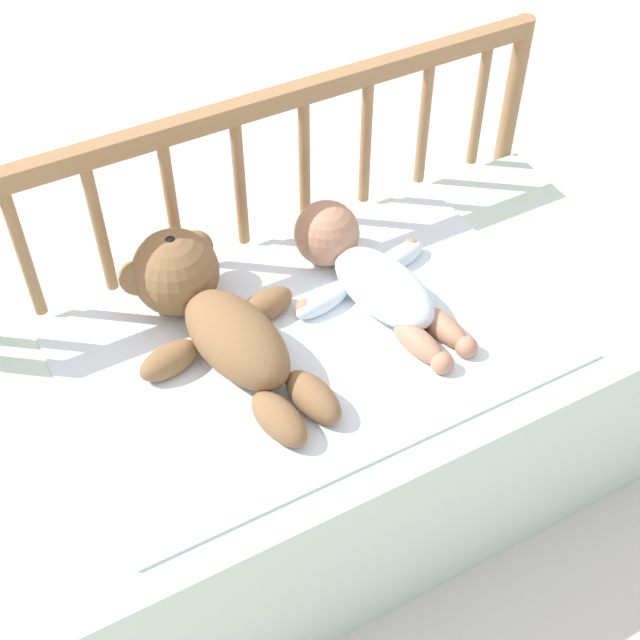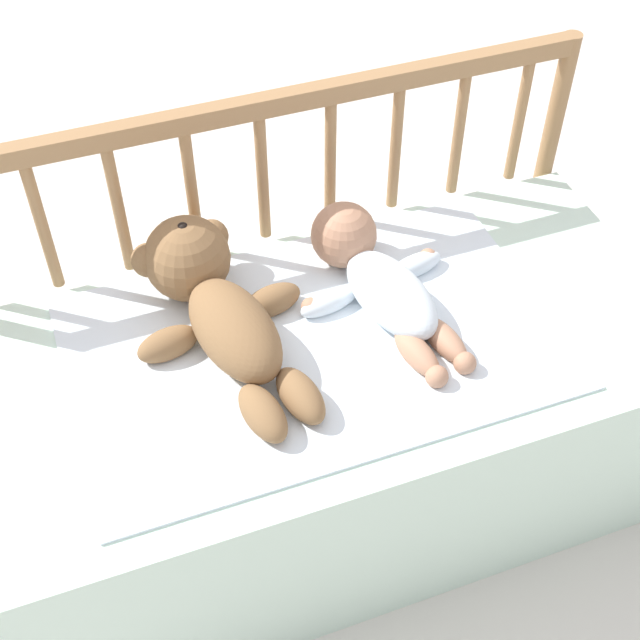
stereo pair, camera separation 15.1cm
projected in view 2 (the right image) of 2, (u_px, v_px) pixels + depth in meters
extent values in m
plane|color=silver|center=(322.00, 488.00, 1.86)|extent=(12.00, 12.00, 0.00)
cube|color=silver|center=(322.00, 425.00, 1.70)|extent=(1.28, 0.60, 0.44)
cylinder|color=#997047|center=(538.00, 192.00, 1.95)|extent=(0.04, 0.04, 0.75)
cube|color=#997047|center=(258.00, 106.00, 1.54)|extent=(1.25, 0.03, 0.04)
cylinder|color=#997047|center=(43.00, 227.00, 1.56)|extent=(0.02, 0.02, 0.27)
cylinder|color=#997047|center=(119.00, 210.00, 1.59)|extent=(0.02, 0.02, 0.27)
cylinder|color=#997047|center=(192.00, 194.00, 1.62)|extent=(0.02, 0.02, 0.27)
cylinder|color=#997047|center=(263.00, 178.00, 1.65)|extent=(0.02, 0.02, 0.27)
cylinder|color=#997047|center=(330.00, 163.00, 1.69)|extent=(0.02, 0.02, 0.27)
cylinder|color=#997047|center=(395.00, 149.00, 1.72)|extent=(0.02, 0.02, 0.27)
cylinder|color=#997047|center=(458.00, 135.00, 1.75)|extent=(0.02, 0.02, 0.27)
cylinder|color=#997047|center=(519.00, 121.00, 1.78)|extent=(0.02, 0.02, 0.27)
cube|color=white|center=(313.00, 343.00, 1.55)|extent=(0.84, 0.53, 0.01)
ellipsoid|color=olive|center=(235.00, 330.00, 1.50)|extent=(0.17, 0.27, 0.12)
sphere|color=olive|center=(187.00, 258.00, 1.59)|extent=(0.16, 0.16, 0.16)
sphere|color=beige|center=(185.00, 240.00, 1.56)|extent=(0.07, 0.07, 0.07)
sphere|color=black|center=(183.00, 228.00, 1.54)|extent=(0.02, 0.02, 0.02)
sphere|color=olive|center=(148.00, 260.00, 1.58)|extent=(0.06, 0.06, 0.06)
sphere|color=olive|center=(212.00, 236.00, 1.62)|extent=(0.06, 0.06, 0.06)
ellipsoid|color=olive|center=(168.00, 344.00, 1.52)|extent=(0.12, 0.08, 0.06)
ellipsoid|color=olive|center=(272.00, 300.00, 1.59)|extent=(0.12, 0.08, 0.06)
ellipsoid|color=olive|center=(263.00, 413.00, 1.41)|extent=(0.08, 0.13, 0.06)
ellipsoid|color=olive|center=(300.00, 396.00, 1.43)|extent=(0.08, 0.13, 0.06)
ellipsoid|color=white|center=(391.00, 294.00, 1.58)|extent=(0.16, 0.25, 0.09)
sphere|color=tan|center=(344.00, 235.00, 1.66)|extent=(0.12, 0.12, 0.12)
ellipsoid|color=white|center=(329.00, 302.00, 1.59)|extent=(0.12, 0.06, 0.04)
ellipsoid|color=white|center=(414.00, 266.00, 1.66)|extent=(0.12, 0.06, 0.04)
sphere|color=tan|center=(311.00, 307.00, 1.59)|extent=(0.04, 0.04, 0.04)
sphere|color=tan|center=(428.00, 258.00, 1.68)|extent=(0.04, 0.04, 0.04)
ellipsoid|color=tan|center=(417.00, 353.00, 1.51)|extent=(0.07, 0.12, 0.05)
ellipsoid|color=tan|center=(444.00, 340.00, 1.53)|extent=(0.07, 0.12, 0.05)
sphere|color=tan|center=(437.00, 377.00, 1.47)|extent=(0.04, 0.04, 0.04)
sphere|color=tan|center=(465.00, 363.00, 1.49)|extent=(0.04, 0.04, 0.04)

